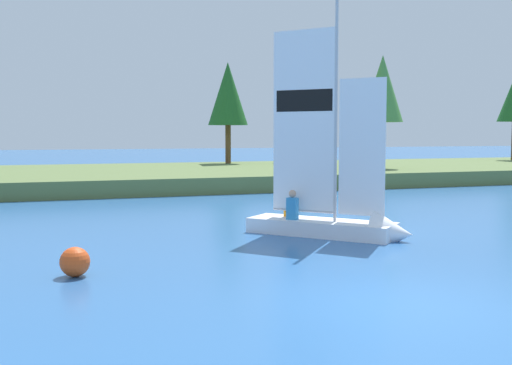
% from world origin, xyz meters
% --- Properties ---
extents(ground_plane, '(200.00, 200.00, 0.00)m').
position_xyz_m(ground_plane, '(0.00, 0.00, 0.00)').
color(ground_plane, '#2D609E').
extents(shore_bank, '(80.00, 14.48, 0.75)m').
position_xyz_m(shore_bank, '(0.00, 24.74, 0.38)').
color(shore_bank, '#5B703D').
rests_on(shore_bank, ground).
extents(shoreline_tree_left, '(2.56, 2.56, 6.51)m').
position_xyz_m(shoreline_tree_left, '(6.06, 29.73, 5.21)').
color(shoreline_tree_left, brown).
rests_on(shoreline_tree_left, shore_bank).
extents(shoreline_tree_midleft, '(2.55, 2.55, 7.30)m').
position_xyz_m(shoreline_tree_midleft, '(11.02, 29.39, 6.03)').
color(shoreline_tree_midleft, brown).
rests_on(shoreline_tree_midleft, shore_bank).
extents(shoreline_tree_centre, '(2.28, 2.28, 6.24)m').
position_xyz_m(shoreline_tree_centre, '(12.54, 21.60, 5.14)').
color(shoreline_tree_centre, brown).
rests_on(shoreline_tree_centre, shore_bank).
extents(sailboat, '(3.78, 4.04, 6.66)m').
position_xyz_m(sailboat, '(2.05, 5.93, 0.56)').
color(sailboat, white).
rests_on(sailboat, ground).
extents(channel_buoy, '(0.56, 0.56, 0.56)m').
position_xyz_m(channel_buoy, '(-4.75, 3.61, 0.28)').
color(channel_buoy, '#E54C19').
rests_on(channel_buoy, ground).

